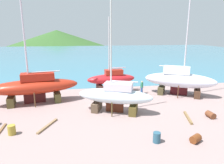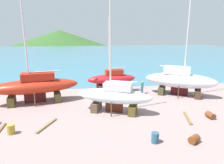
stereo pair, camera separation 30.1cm
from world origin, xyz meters
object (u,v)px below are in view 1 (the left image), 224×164
(barrel_blue_faded, at_px, (196,139))
(sailboat_far_slipway, at_px, (179,80))
(worker, at_px, (142,87))
(barrel_rust_near, at_px, (157,137))
(barrel_tipped_right, at_px, (211,115))
(barrel_tipped_left, at_px, (12,130))
(sailboat_large_starboard, at_px, (115,96))
(sailboat_small_center, at_px, (112,79))
(sailboat_mid_port, at_px, (34,86))

(barrel_blue_faded, bearing_deg, sailboat_far_slipway, 68.90)
(worker, distance_m, barrel_rust_near, 12.18)
(barrel_tipped_right, height_order, barrel_rust_near, barrel_rust_near)
(worker, distance_m, barrel_tipped_left, 16.14)
(sailboat_large_starboard, height_order, barrel_tipped_right, sailboat_large_starboard)
(barrel_rust_near, bearing_deg, sailboat_small_center, 95.26)
(worker, bearing_deg, sailboat_small_center, -167.17)
(sailboat_mid_port, relative_size, barrel_tipped_right, 18.45)
(sailboat_far_slipway, height_order, barrel_tipped_left, sailboat_far_slipway)
(sailboat_far_slipway, distance_m, barrel_tipped_left, 19.57)
(barrel_tipped_right, bearing_deg, sailboat_small_center, 128.61)
(sailboat_far_slipway, distance_m, worker, 4.83)
(barrel_tipped_right, bearing_deg, sailboat_large_starboard, 162.08)
(sailboat_far_slipway, distance_m, sailboat_mid_port, 17.59)
(barrel_tipped_left, bearing_deg, barrel_rust_near, -15.20)
(barrel_tipped_right, bearing_deg, barrel_rust_near, -153.09)
(sailboat_far_slipway, xyz_separation_m, barrel_rust_near, (-7.08, -10.61, -1.64))
(worker, xyz_separation_m, barrel_rust_near, (-2.57, -11.89, -0.51))
(barrel_rust_near, distance_m, barrel_tipped_left, 11.24)
(sailboat_large_starboard, bearing_deg, worker, -106.14)
(barrel_blue_faded, bearing_deg, sailboat_large_starboard, 125.98)
(sailboat_large_starboard, height_order, barrel_rust_near, sailboat_large_starboard)
(sailboat_far_slipway, height_order, barrel_blue_faded, sailboat_far_slipway)
(sailboat_mid_port, xyz_separation_m, worker, (13.08, 1.53, -1.11))
(barrel_rust_near, bearing_deg, barrel_blue_faded, -9.07)
(barrel_blue_faded, height_order, barrel_tipped_right, barrel_tipped_right)
(sailboat_small_center, bearing_deg, barrel_tipped_left, 41.99)
(barrel_blue_faded, height_order, barrel_tipped_left, barrel_tipped_left)
(barrel_blue_faded, xyz_separation_m, barrel_tipped_right, (3.86, 3.84, 0.01))
(barrel_tipped_right, bearing_deg, barrel_blue_faded, -135.19)
(sailboat_large_starboard, bearing_deg, barrel_blue_faded, 148.65)
(sailboat_small_center, height_order, sailboat_large_starboard, sailboat_large_starboard)
(sailboat_mid_port, distance_m, barrel_tipped_right, 18.63)
(barrel_tipped_right, height_order, barrel_tipped_left, barrel_tipped_left)
(barrel_blue_faded, bearing_deg, worker, 91.13)
(sailboat_far_slipway, bearing_deg, barrel_tipped_right, -62.67)
(worker, relative_size, barrel_tipped_left, 2.23)
(sailboat_far_slipway, bearing_deg, sailboat_large_starboard, -123.56)
(sailboat_small_center, relative_size, barrel_rust_near, 12.49)
(barrel_tipped_right, bearing_deg, sailboat_mid_port, 157.90)
(worker, height_order, barrel_blue_faded, worker)
(barrel_blue_faded, bearing_deg, sailboat_mid_port, 140.93)
(sailboat_small_center, distance_m, barrel_tipped_left, 14.19)
(sailboat_large_starboard, distance_m, worker, 7.36)
(sailboat_mid_port, relative_size, barrel_tipped_left, 21.14)
(worker, height_order, barrel_rust_near, worker)
(sailboat_mid_port, height_order, barrel_tipped_left, sailboat_mid_port)
(barrel_tipped_right, bearing_deg, barrel_tipped_left, -178.56)
(sailboat_large_starboard, height_order, sailboat_mid_port, sailboat_mid_port)
(worker, xyz_separation_m, barrel_blue_faded, (0.24, -12.34, -0.62))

